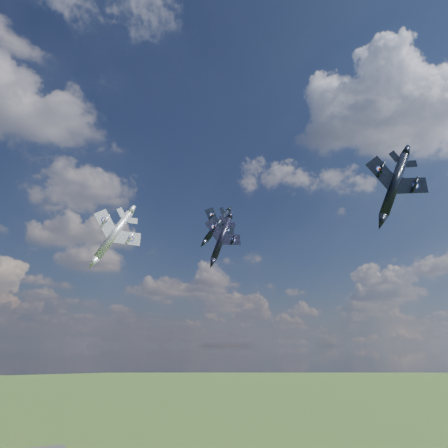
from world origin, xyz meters
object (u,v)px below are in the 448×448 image
jet_right_navy (394,185)px  jet_left_silver (114,235)px  jet_lead_navy (221,238)px  jet_high_navy (217,226)px

jet_right_navy → jet_left_silver: (-30.22, 44.92, -0.84)m
jet_lead_navy → jet_left_silver: bearing=157.1°
jet_right_navy → jet_lead_navy: bearing=124.8°
jet_high_navy → jet_left_silver: jet_high_navy is taller
jet_high_navy → jet_right_navy: bearing=-84.6°
jet_high_navy → jet_left_silver: (-27.93, -9.42, -7.73)m
jet_lead_navy → jet_left_silver: 22.24m
jet_lead_navy → jet_right_navy: (8.99, -38.30, 0.65)m
jet_lead_navy → jet_right_navy: bearing=-82.4°
jet_lead_navy → jet_high_navy: 18.95m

